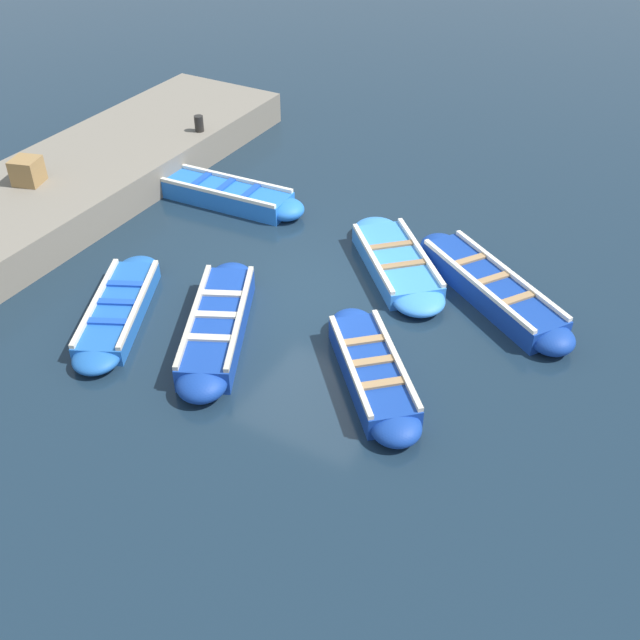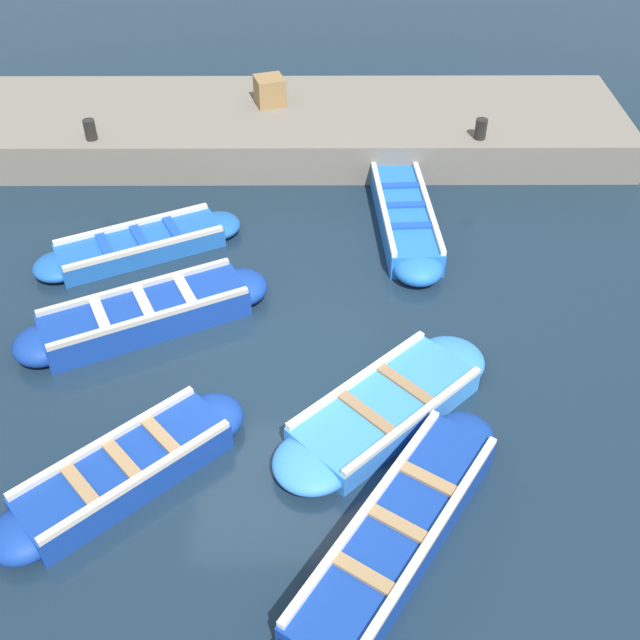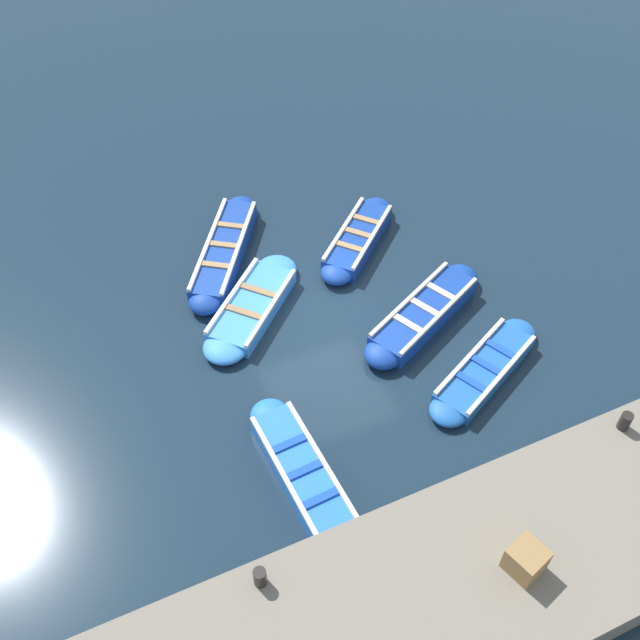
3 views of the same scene
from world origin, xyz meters
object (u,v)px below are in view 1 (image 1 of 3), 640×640
wooden_crate (27,171)px  boat_near_quay (218,325)px  boat_tucked (119,310)px  boat_far_corner (226,194)px  boat_stern_in (491,289)px  bollard_north (199,124)px  boat_end_of_row (372,371)px  boat_bow_out (396,263)px

wooden_crate → boat_near_quay: bearing=165.2°
boat_tucked → boat_far_corner: bearing=-79.9°
wooden_crate → boat_tucked: bearing=154.0°
boat_stern_in → bollard_north: 7.80m
boat_end_of_row → boat_far_corner: bearing=-34.6°
boat_near_quay → boat_stern_in: boat_near_quay is taller
boat_stern_in → boat_end_of_row: bearing=73.9°
boat_stern_in → wooden_crate: size_ratio=7.02×
boat_end_of_row → boat_far_corner: (5.05, -3.48, 0.01)m
boat_near_quay → boat_end_of_row: (-2.61, -0.22, -0.02)m
boat_far_corner → boat_end_of_row: bearing=145.4°
boat_near_quay → boat_stern_in: (-3.44, -3.10, -0.00)m
boat_bow_out → wooden_crate: bearing=13.2°
bollard_north → boat_bow_out: bearing=160.9°
boat_tucked → wooden_crate: wooden_crate is taller
boat_bow_out → wooden_crate: size_ratio=5.94×
boat_stern_in → bollard_north: bearing=-14.9°
boat_tucked → boat_far_corner: (0.73, -4.09, 0.05)m
boat_tucked → boat_bow_out: boat_bow_out is taller
boat_bow_out → boat_tucked: bearing=46.0°
boat_far_corner → boat_stern_in: 5.91m
boat_far_corner → wooden_crate: size_ratio=7.10×
boat_far_corner → bollard_north: bollard_north is taller
boat_near_quay → boat_stern_in: 4.63m
boat_end_of_row → wooden_crate: wooden_crate is taller
boat_far_corner → bollard_north: bearing=-40.6°
boat_bow_out → boat_far_corner: bearing=-8.2°
boat_tucked → bollard_north: size_ratio=9.17×
boat_bow_out → wooden_crate: wooden_crate is taller
boat_bow_out → boat_end_of_row: bearing=108.0°
boat_near_quay → boat_far_corner: (2.44, -3.70, -0.01)m
boat_near_quay → boat_end_of_row: boat_near_quay is taller
boat_tucked → boat_end_of_row: 4.36m
boat_near_quay → wooden_crate: bearing=-14.8°
boat_stern_in → wooden_crate: (8.90, 1.65, 0.76)m
boat_tucked → boat_end_of_row: bearing=-172.0°
boat_near_quay → boat_far_corner: size_ratio=0.97×
boat_tucked → wooden_crate: (3.75, -1.83, 0.81)m
boat_tucked → boat_far_corner: size_ratio=0.90×
bollard_north → wooden_crate: 3.91m
bollard_north → wooden_crate: (1.39, 3.66, 0.08)m
boat_near_quay → boat_end_of_row: bearing=-175.1°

